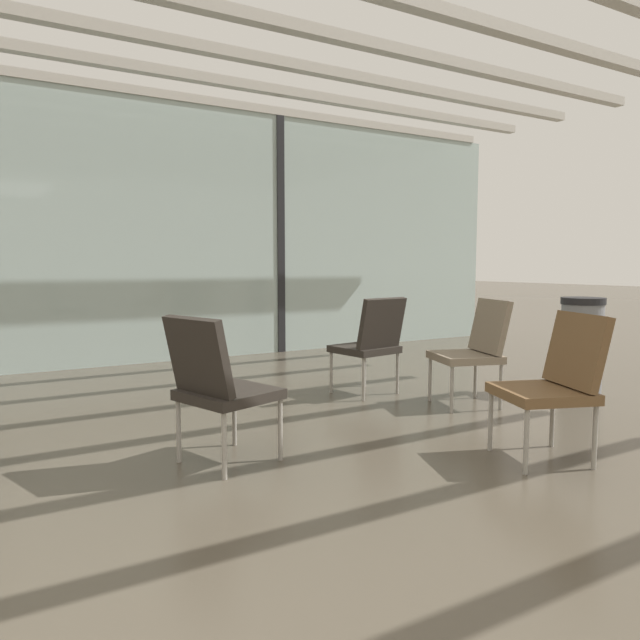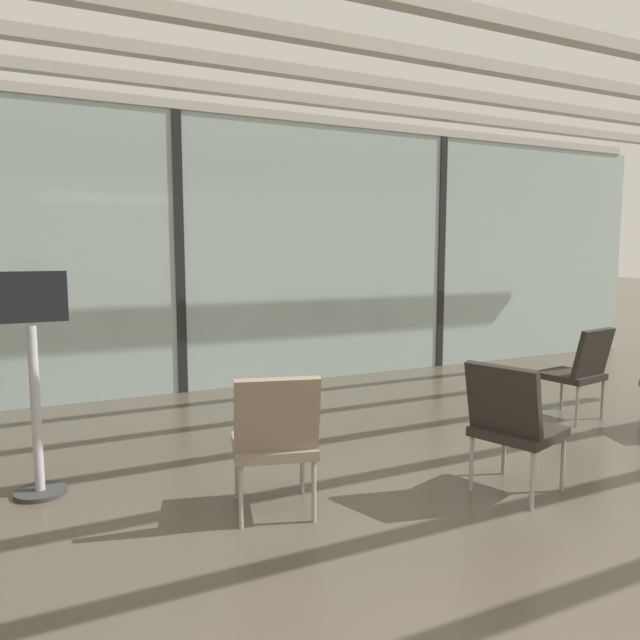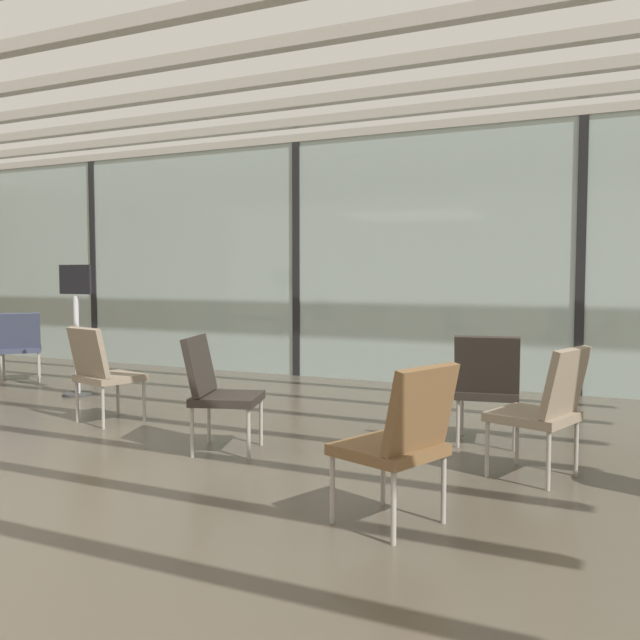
{
  "view_description": "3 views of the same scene",
  "coord_description": "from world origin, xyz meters",
  "px_view_note": "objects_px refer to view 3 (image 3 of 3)",
  "views": [
    {
      "loc": [
        0.12,
        -1.67,
        1.16
      ],
      "look_at": [
        1.98,
        1.53,
        0.8
      ],
      "focal_mm": 32.52,
      "sensor_mm": 36.0,
      "label": 1
    },
    {
      "loc": [
        -1.47,
        -1.35,
        1.57
      ],
      "look_at": [
        1.94,
        5.66,
        0.66
      ],
      "focal_mm": 33.5,
      "sensor_mm": 36.0,
      "label": 2
    },
    {
      "loc": [
        4.14,
        -2.82,
        1.32
      ],
      "look_at": [
        1.36,
        3.03,
        0.9
      ],
      "focal_mm": 38.36,
      "sensor_mm": 36.0,
      "label": 3
    }
  ],
  "objects_px": {
    "lounge_chair_5": "(101,368)",
    "info_sign": "(76,334)",
    "lounge_chair_0": "(546,404)",
    "lounge_chair_6": "(487,383)",
    "lounge_chair_4": "(401,435)",
    "lounge_chair_7": "(216,386)",
    "lounge_chair_2": "(20,343)",
    "parked_airplane": "(486,234)"
  },
  "relations": [
    {
      "from": "lounge_chair_2",
      "to": "lounge_chair_7",
      "type": "height_order",
      "value": "same"
    },
    {
      "from": "lounge_chair_4",
      "to": "lounge_chair_0",
      "type": "bearing_deg",
      "value": 174.84
    },
    {
      "from": "lounge_chair_0",
      "to": "info_sign",
      "type": "height_order",
      "value": "info_sign"
    },
    {
      "from": "lounge_chair_2",
      "to": "lounge_chair_5",
      "type": "xyz_separation_m",
      "value": [
        2.61,
        -1.37,
        0.0
      ]
    },
    {
      "from": "lounge_chair_5",
      "to": "info_sign",
      "type": "height_order",
      "value": "info_sign"
    },
    {
      "from": "lounge_chair_5",
      "to": "info_sign",
      "type": "xyz_separation_m",
      "value": [
        -1.25,
        0.96,
        0.18
      ]
    },
    {
      "from": "lounge_chair_5",
      "to": "info_sign",
      "type": "distance_m",
      "value": 1.59
    },
    {
      "from": "lounge_chair_5",
      "to": "lounge_chair_7",
      "type": "xyz_separation_m",
      "value": [
        1.47,
        -0.37,
        0.0
      ]
    },
    {
      "from": "parked_airplane",
      "to": "lounge_chair_4",
      "type": "xyz_separation_m",
      "value": [
        1.62,
        -9.79,
        -1.61
      ]
    },
    {
      "from": "lounge_chair_4",
      "to": "lounge_chair_6",
      "type": "xyz_separation_m",
      "value": [
        0.04,
        1.94,
        0.0
      ]
    },
    {
      "from": "lounge_chair_0",
      "to": "lounge_chair_6",
      "type": "relative_size",
      "value": 1.0
    },
    {
      "from": "lounge_chair_0",
      "to": "lounge_chair_4",
      "type": "xyz_separation_m",
      "value": [
        -0.57,
        -1.22,
        0.0
      ]
    },
    {
      "from": "lounge_chair_0",
      "to": "info_sign",
      "type": "distance_m",
      "value": 5.17
    },
    {
      "from": "lounge_chair_2",
      "to": "lounge_chair_4",
      "type": "relative_size",
      "value": 1.0
    },
    {
      "from": "lounge_chair_4",
      "to": "lounge_chair_6",
      "type": "relative_size",
      "value": 1.0
    },
    {
      "from": "lounge_chair_2",
      "to": "parked_airplane",
      "type": "bearing_deg",
      "value": -167.24
    },
    {
      "from": "lounge_chair_2",
      "to": "lounge_chair_6",
      "type": "xyz_separation_m",
      "value": [
        5.89,
        -0.71,
        0.0
      ]
    },
    {
      "from": "lounge_chair_5",
      "to": "lounge_chair_7",
      "type": "bearing_deg",
      "value": -179.15
    },
    {
      "from": "lounge_chair_5",
      "to": "lounge_chair_2",
      "type": "bearing_deg",
      "value": -12.76
    },
    {
      "from": "lounge_chair_6",
      "to": "info_sign",
      "type": "bearing_deg",
      "value": -13.21
    },
    {
      "from": "lounge_chair_4",
      "to": "info_sign",
      "type": "relative_size",
      "value": 0.6
    },
    {
      "from": "lounge_chair_4",
      "to": "lounge_chair_5",
      "type": "xyz_separation_m",
      "value": [
        -3.24,
        1.28,
        0.0
      ]
    },
    {
      "from": "lounge_chair_6",
      "to": "lounge_chair_7",
      "type": "relative_size",
      "value": 1.0
    },
    {
      "from": "lounge_chair_2",
      "to": "lounge_chair_6",
      "type": "distance_m",
      "value": 5.93
    },
    {
      "from": "info_sign",
      "to": "lounge_chair_2",
      "type": "bearing_deg",
      "value": 163.03
    },
    {
      "from": "lounge_chair_6",
      "to": "info_sign",
      "type": "xyz_separation_m",
      "value": [
        -4.54,
        0.29,
        0.18
      ]
    },
    {
      "from": "lounge_chair_7",
      "to": "info_sign",
      "type": "bearing_deg",
      "value": 45.88
    },
    {
      "from": "lounge_chair_0",
      "to": "lounge_chair_6",
      "type": "bearing_deg",
      "value": -126.56
    },
    {
      "from": "lounge_chair_5",
      "to": "lounge_chair_6",
      "type": "xyz_separation_m",
      "value": [
        3.28,
        0.66,
        0.0
      ]
    },
    {
      "from": "info_sign",
      "to": "lounge_chair_4",
      "type": "bearing_deg",
      "value": -26.44
    },
    {
      "from": "parked_airplane",
      "to": "lounge_chair_4",
      "type": "distance_m",
      "value": 10.05
    },
    {
      "from": "lounge_chair_4",
      "to": "lounge_chair_7",
      "type": "distance_m",
      "value": 1.98
    },
    {
      "from": "lounge_chair_4",
      "to": "lounge_chair_5",
      "type": "distance_m",
      "value": 3.48
    },
    {
      "from": "lounge_chair_0",
      "to": "lounge_chair_4",
      "type": "distance_m",
      "value": 1.34
    },
    {
      "from": "lounge_chair_0",
      "to": "lounge_chair_7",
      "type": "bearing_deg",
      "value": -64.87
    },
    {
      "from": "parked_airplane",
      "to": "lounge_chair_5",
      "type": "distance_m",
      "value": 8.81
    },
    {
      "from": "lounge_chair_0",
      "to": "lounge_chair_6",
      "type": "xyz_separation_m",
      "value": [
        -0.53,
        0.73,
        0.0
      ]
    },
    {
      "from": "info_sign",
      "to": "lounge_chair_7",
      "type": "bearing_deg",
      "value": -26.03
    },
    {
      "from": "parked_airplane",
      "to": "lounge_chair_5",
      "type": "height_order",
      "value": "parked_airplane"
    },
    {
      "from": "lounge_chair_2",
      "to": "lounge_chair_6",
      "type": "height_order",
      "value": "same"
    },
    {
      "from": "lounge_chair_7",
      "to": "parked_airplane",
      "type": "bearing_deg",
      "value": -19.04
    },
    {
      "from": "lounge_chair_4",
      "to": "info_sign",
      "type": "xyz_separation_m",
      "value": [
        -4.49,
        2.23,
        0.18
      ]
    }
  ]
}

